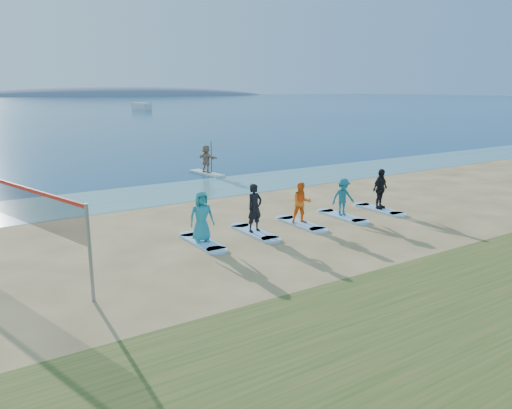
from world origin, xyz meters
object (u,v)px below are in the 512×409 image
student_4 (380,189)px  student_0 (201,216)px  surfboard_1 (255,232)px  paddleboard (207,173)px  student_2 (301,203)px  student_3 (343,197)px  surfboard_2 (301,224)px  surfboard_0 (202,242)px  surfboard_3 (342,216)px  paddleboarder (206,159)px  surfboard_4 (379,209)px  boat_offshore_b (142,110)px  student_1 (255,208)px  volleyball_net (9,200)px

student_4 → student_0: bearing=167.4°
surfboard_1 → paddleboard: bearing=70.0°
student_2 → student_3: (2.14, 0.00, -0.03)m
surfboard_2 → surfboard_0: bearing=180.0°
paddleboard → student_4: size_ratio=1.74×
surfboard_2 → student_4: 4.38m
surfboard_1 → student_4: 6.49m
surfboard_3 → student_4: student_4 is taller
student_0 → paddleboarder: bearing=70.2°
surfboard_0 → student_0: bearing=0.0°
student_2 → student_4: bearing=23.0°
paddleboarder → student_4: 12.48m
surfboard_4 → student_4: size_ratio=1.27×
surfboard_2 → student_2: 0.84m
surfboard_2 → student_3: 2.29m
surfboard_3 → surfboard_0: bearing=180.0°
boat_offshore_b → student_1: (-33.32, -100.22, 0.97)m
volleyball_net → surfboard_4: 14.37m
boat_offshore_b → student_4: size_ratio=3.48×
paddleboarder → student_1: 13.12m
student_0 → surfboard_0: bearing=-171.5°
surfboard_1 → surfboard_2: (2.14, 0.00, 0.00)m
volleyball_net → surfboard_2: volleyball_net is taller
paddleboard → surfboard_0: (-6.63, -12.33, -0.01)m
boat_offshore_b → student_4: bearing=-114.7°
surfboard_2 → surfboard_3: 2.14m
student_0 → surfboard_2: bearing=8.5°
student_2 → surfboard_3: size_ratio=0.72×
paddleboard → boat_offshore_b: size_ratio=0.50×
boat_offshore_b → student_3: 104.34m
paddleboard → volleyball_net: bearing=-143.9°
student_2 → paddleboard: bearing=102.2°
surfboard_3 → student_3: size_ratio=1.44×
paddleboarder → surfboard_0: 14.03m
student_3 → student_0: bearing=-166.7°
surfboard_1 → surfboard_3: (4.29, 0.00, 0.00)m
boat_offshore_b → student_3: bearing=-115.8°
boat_offshore_b → volleyball_net: bearing=-122.2°
paddleboarder → student_4: (1.94, -12.33, -0.01)m
volleyball_net → student_2: bearing=-9.3°
paddleboarder → surfboard_1: (-4.49, -12.33, -0.92)m
surfboard_0 → surfboard_1: same height
surfboard_0 → surfboard_1: bearing=0.0°
surfboard_2 → student_2: (0.00, 0.00, 0.84)m
paddleboarder → surfboard_4: 12.51m
paddleboard → surfboard_3: (-0.20, -12.33, -0.01)m
volleyball_net → student_4: volleyball_net is taller
student_0 → student_3: bearing=8.5°
paddleboarder → student_2: (-2.34, -12.33, -0.08)m
paddleboarder → surfboard_3: paddleboarder is taller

